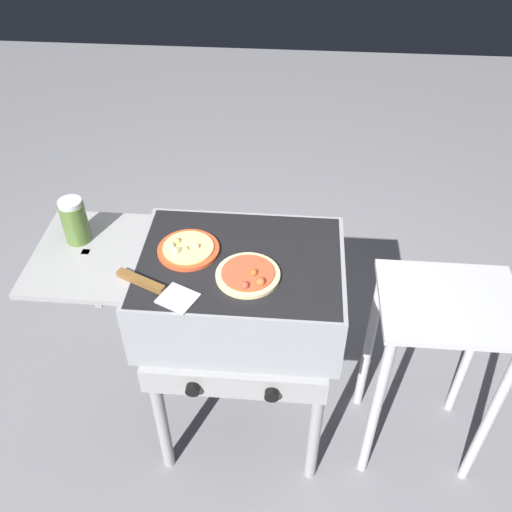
{
  "coord_description": "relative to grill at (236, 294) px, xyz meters",
  "views": [
    {
      "loc": [
        0.15,
        -1.27,
        2.04
      ],
      "look_at": [
        0.05,
        0.0,
        0.92
      ],
      "focal_mm": 39.59,
      "sensor_mm": 36.0,
      "label": 1
    }
  ],
  "objects": [
    {
      "name": "pizza_pepperoni",
      "position": [
        0.05,
        -0.07,
        0.15
      ],
      "size": [
        0.19,
        0.19,
        0.04
      ],
      "color": "beige",
      "rests_on": "grill"
    },
    {
      "name": "spatula",
      "position": [
        -0.21,
        -0.14,
        0.15
      ],
      "size": [
        0.26,
        0.16,
        0.02
      ],
      "color": "#B7BABF",
      "rests_on": "grill"
    },
    {
      "name": "sauce_jar",
      "position": [
        -0.5,
        0.06,
        0.22
      ],
      "size": [
        0.08,
        0.08,
        0.15
      ],
      "color": "#4C6B2D",
      "rests_on": "grill"
    },
    {
      "name": "ground_plane",
      "position": [
        0.01,
        0.0,
        -0.76
      ],
      "size": [
        8.0,
        8.0,
        0.0
      ],
      "primitive_type": "plane",
      "color": "gray"
    },
    {
      "name": "prep_table",
      "position": [
        0.67,
        0.0,
        -0.2
      ],
      "size": [
        0.44,
        0.36,
        0.78
      ],
      "color": "#B2B2B7",
      "rests_on": "ground_plane"
    },
    {
      "name": "grill",
      "position": [
        0.0,
        0.0,
        0.0
      ],
      "size": [
        0.96,
        0.53,
        0.9
      ],
      "color": "gray",
      "rests_on": "ground_plane"
    },
    {
      "name": "pizza_cheese",
      "position": [
        -0.15,
        0.03,
        0.15
      ],
      "size": [
        0.19,
        0.19,
        0.04
      ],
      "color": "#C64723",
      "rests_on": "grill"
    }
  ]
}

